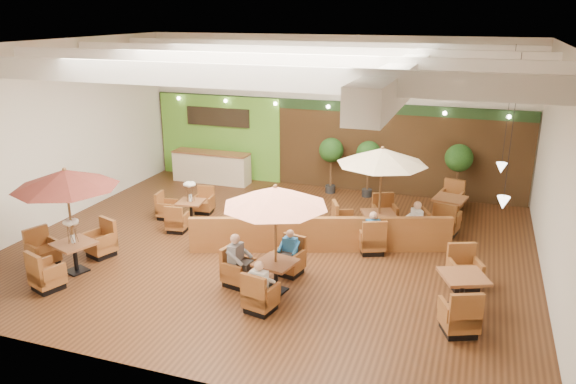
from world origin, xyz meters
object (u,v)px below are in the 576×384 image
at_px(diner_3, 372,227).
at_px(topiary_0, 331,152).
at_px(table_3, 185,208).
at_px(diner_4, 415,218).
at_px(diner_0, 260,280).
at_px(topiary_2, 459,160).
at_px(diner_1, 289,247).
at_px(table_5, 449,210).
at_px(table_4, 462,293).
at_px(table_0, 66,198).
at_px(diner_2, 238,255).
at_px(booth_divider, 321,235).
at_px(table_2, 381,177).
at_px(topiary_1, 369,156).
at_px(service_counter, 212,167).
at_px(table_1, 273,215).

bearing_deg(diner_3, topiary_0, 85.25).
relative_size(table_3, topiary_0, 1.16).
height_order(topiary_0, diner_4, topiary_0).
bearing_deg(diner_3, diner_4, 13.16).
bearing_deg(topiary_0, table_3, -129.64).
relative_size(diner_0, diner_4, 0.94).
xyz_separation_m(diner_0, diner_3, (1.68, 3.89, -0.00)).
bearing_deg(diner_3, topiary_2, 36.23).
height_order(table_3, diner_0, table_3).
bearing_deg(diner_0, diner_1, 98.23).
bearing_deg(diner_4, table_5, -49.00).
distance_m(table_3, diner_3, 6.00).
height_order(table_4, diner_4, diner_4).
height_order(table_0, topiary_0, table_0).
bearing_deg(table_3, table_0, -109.86).
relative_size(topiary_2, diner_2, 2.51).
relative_size(topiary_0, diner_2, 2.38).
distance_m(booth_divider, table_4, 4.28).
xyz_separation_m(table_0, diner_2, (4.23, 0.68, -1.17)).
relative_size(diner_1, diner_3, 0.95).
xyz_separation_m(table_4, topiary_0, (-4.90, 7.09, 1.11)).
bearing_deg(topiary_0, diner_0, -85.05).
height_order(booth_divider, table_2, table_2).
xyz_separation_m(diner_0, diner_1, (0.00, 1.93, -0.02)).
bearing_deg(table_0, topiary_2, 63.21).
bearing_deg(diner_2, topiary_1, 174.56).
height_order(service_counter, table_1, table_1).
bearing_deg(diner_2, diner_1, 141.01).
xyz_separation_m(service_counter, diner_1, (5.40, -6.51, 0.14)).
bearing_deg(table_1, diner_2, -168.33).
xyz_separation_m(topiary_0, diner_2, (-0.22, -7.68, -0.73)).
bearing_deg(booth_divider, topiary_2, 38.08).
relative_size(table_5, diner_3, 3.85).
height_order(topiary_1, diner_1, topiary_1).
relative_size(table_2, table_5, 1.01).
relative_size(diner_1, diner_4, 0.89).
xyz_separation_m(topiary_2, diner_0, (-3.60, -8.64, -0.84)).
bearing_deg(topiary_1, diner_2, -101.46).
xyz_separation_m(diner_2, diner_4, (3.66, 3.93, -0.02)).
distance_m(service_counter, diner_4, 8.84).
height_order(diner_2, diner_3, diner_2).
distance_m(table_0, table_5, 11.06).
relative_size(table_1, table_2, 0.93).
distance_m(table_1, table_3, 5.62).
relative_size(table_2, diner_0, 3.83).
bearing_deg(diner_2, table_2, 152.06).
bearing_deg(table_4, diner_1, 151.45).
xyz_separation_m(topiary_0, diner_3, (2.43, -4.75, -0.77)).
relative_size(topiary_2, diner_1, 2.99).
distance_m(table_0, diner_0, 5.34).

